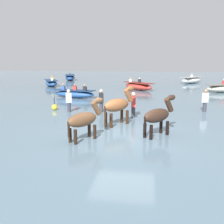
{
  "coord_description": "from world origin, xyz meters",
  "views": [
    {
      "loc": [
        0.99,
        -9.34,
        3.2
      ],
      "look_at": [
        -0.76,
        1.86,
        0.85
      ],
      "focal_mm": 40.2,
      "sensor_mm": 36.0,
      "label": 1
    }
  ],
  "objects_px": {
    "horse_lead_dark_bay": "(158,116)",
    "horse_trailing_bay": "(84,120)",
    "person_onlooker_left": "(101,103)",
    "boat_mid_outer": "(138,86)",
    "person_spectator_far": "(69,103)",
    "person_wading_mid": "(133,107)",
    "boat_mid_channel": "(224,88)",
    "person_onlooker_right": "(205,103)",
    "boat_distant_east": "(70,77)",
    "boat_distant_west": "(51,83)",
    "boat_near_starboard": "(74,94)",
    "horse_flank_chestnut": "(118,106)",
    "boat_near_port": "(192,80)",
    "channel_buoy": "(55,107)"
  },
  "relations": [
    {
      "from": "boat_near_starboard",
      "to": "person_onlooker_right",
      "type": "distance_m",
      "value": 9.73
    },
    {
      "from": "horse_trailing_bay",
      "to": "boat_mid_outer",
      "type": "relative_size",
      "value": 0.54
    },
    {
      "from": "boat_distant_east",
      "to": "boat_mid_channel",
      "type": "bearing_deg",
      "value": -31.69
    },
    {
      "from": "channel_buoy",
      "to": "person_onlooker_right",
      "type": "bearing_deg",
      "value": 5.61
    },
    {
      "from": "boat_mid_channel",
      "to": "person_spectator_far",
      "type": "xyz_separation_m",
      "value": [
        -11.05,
        -10.61,
        0.16
      ]
    },
    {
      "from": "boat_mid_outer",
      "to": "person_onlooker_right",
      "type": "bearing_deg",
      "value": -66.99
    },
    {
      "from": "horse_flank_chestnut",
      "to": "channel_buoy",
      "type": "distance_m",
      "value": 5.01
    },
    {
      "from": "channel_buoy",
      "to": "boat_near_starboard",
      "type": "bearing_deg",
      "value": 93.64
    },
    {
      "from": "boat_distant_east",
      "to": "boat_mid_outer",
      "type": "relative_size",
      "value": 1.25
    },
    {
      "from": "boat_near_port",
      "to": "person_spectator_far",
      "type": "xyz_separation_m",
      "value": [
        -9.52,
        -19.63,
        0.13
      ]
    },
    {
      "from": "boat_near_starboard",
      "to": "channel_buoy",
      "type": "distance_m",
      "value": 4.89
    },
    {
      "from": "boat_mid_channel",
      "to": "person_spectator_far",
      "type": "distance_m",
      "value": 15.32
    },
    {
      "from": "horse_trailing_bay",
      "to": "channel_buoy",
      "type": "height_order",
      "value": "horse_trailing_bay"
    },
    {
      "from": "horse_lead_dark_bay",
      "to": "boat_distant_east",
      "type": "distance_m",
      "value": 28.33
    },
    {
      "from": "person_spectator_far",
      "to": "horse_flank_chestnut",
      "type": "bearing_deg",
      "value": -37.88
    },
    {
      "from": "boat_distant_west",
      "to": "person_wading_mid",
      "type": "bearing_deg",
      "value": -54.18
    },
    {
      "from": "horse_trailing_bay",
      "to": "horse_flank_chestnut",
      "type": "height_order",
      "value": "horse_flank_chestnut"
    },
    {
      "from": "horse_flank_chestnut",
      "to": "boat_distant_west",
      "type": "distance_m",
      "value": 18.42
    },
    {
      "from": "boat_mid_channel",
      "to": "person_onlooker_right",
      "type": "height_order",
      "value": "person_onlooker_right"
    },
    {
      "from": "boat_distant_east",
      "to": "person_wading_mid",
      "type": "relative_size",
      "value": 2.61
    },
    {
      "from": "horse_lead_dark_bay",
      "to": "horse_trailing_bay",
      "type": "relative_size",
      "value": 1.03
    },
    {
      "from": "person_onlooker_right",
      "to": "channel_buoy",
      "type": "distance_m",
      "value": 8.59
    },
    {
      "from": "person_onlooker_left",
      "to": "channel_buoy",
      "type": "distance_m",
      "value": 2.83
    },
    {
      "from": "boat_distant_west",
      "to": "horse_trailing_bay",
      "type": "bearing_deg",
      "value": -64.39
    },
    {
      "from": "boat_mid_outer",
      "to": "person_wading_mid",
      "type": "bearing_deg",
      "value": -88.16
    },
    {
      "from": "horse_lead_dark_bay",
      "to": "boat_mid_outer",
      "type": "distance_m",
      "value": 15.19
    },
    {
      "from": "horse_trailing_bay",
      "to": "person_spectator_far",
      "type": "height_order",
      "value": "horse_trailing_bay"
    },
    {
      "from": "person_wading_mid",
      "to": "boat_distant_west",
      "type": "bearing_deg",
      "value": 125.82
    },
    {
      "from": "horse_lead_dark_bay",
      "to": "boat_near_port",
      "type": "relative_size",
      "value": 0.48
    },
    {
      "from": "horse_trailing_bay",
      "to": "boat_near_starboard",
      "type": "bearing_deg",
      "value": 109.15
    },
    {
      "from": "horse_trailing_bay",
      "to": "boat_distant_west",
      "type": "relative_size",
      "value": 0.52
    },
    {
      "from": "horse_flank_chestnut",
      "to": "boat_mid_channel",
      "type": "bearing_deg",
      "value": 58.53
    },
    {
      "from": "boat_near_port",
      "to": "horse_trailing_bay",
      "type": "bearing_deg",
      "value": -106.77
    },
    {
      "from": "horse_flank_chestnut",
      "to": "person_wading_mid",
      "type": "height_order",
      "value": "horse_flank_chestnut"
    },
    {
      "from": "boat_distant_east",
      "to": "boat_distant_west",
      "type": "bearing_deg",
      "value": -85.77
    },
    {
      "from": "boat_near_port",
      "to": "channel_buoy",
      "type": "relative_size",
      "value": 5.16
    },
    {
      "from": "channel_buoy",
      "to": "person_spectator_far",
      "type": "bearing_deg",
      "value": -21.43
    },
    {
      "from": "boat_near_starboard",
      "to": "boat_mid_channel",
      "type": "relative_size",
      "value": 0.94
    },
    {
      "from": "boat_mid_outer",
      "to": "person_spectator_far",
      "type": "bearing_deg",
      "value": -106.15
    },
    {
      "from": "horse_trailing_bay",
      "to": "channel_buoy",
      "type": "xyz_separation_m",
      "value": [
        -3.18,
        5.18,
        -0.56
      ]
    },
    {
      "from": "horse_trailing_bay",
      "to": "boat_distant_west",
      "type": "xyz_separation_m",
      "value": [
        -8.68,
        18.1,
        -0.38
      ]
    },
    {
      "from": "person_spectator_far",
      "to": "person_onlooker_left",
      "type": "bearing_deg",
      "value": 8.36
    },
    {
      "from": "person_spectator_far",
      "to": "person_wading_mid",
      "type": "height_order",
      "value": "same"
    },
    {
      "from": "boat_distant_east",
      "to": "person_onlooker_right",
      "type": "xyz_separation_m",
      "value": [
        14.66,
        -20.6,
        0.13
      ]
    },
    {
      "from": "channel_buoy",
      "to": "person_onlooker_left",
      "type": "bearing_deg",
      "value": -2.77
    },
    {
      "from": "person_onlooker_left",
      "to": "boat_mid_outer",
      "type": "bearing_deg",
      "value": 82.37
    },
    {
      "from": "boat_distant_east",
      "to": "boat_distant_west",
      "type": "distance_m",
      "value": 8.54
    },
    {
      "from": "horse_trailing_bay",
      "to": "person_wading_mid",
      "type": "relative_size",
      "value": 1.12
    },
    {
      "from": "person_spectator_far",
      "to": "channel_buoy",
      "type": "relative_size",
      "value": 2.13
    },
    {
      "from": "horse_flank_chestnut",
      "to": "person_wading_mid",
      "type": "relative_size",
      "value": 1.26
    }
  ]
}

